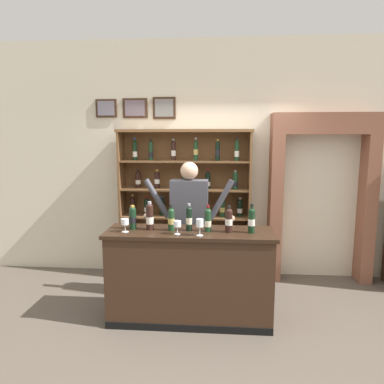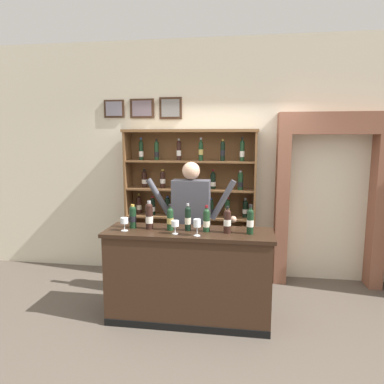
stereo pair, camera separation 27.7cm
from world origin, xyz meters
TOP-DOWN VIEW (x-y plane):
  - ground_plane at (0.00, 0.00)m, footprint 14.00×14.00m
  - back_wall at (-0.00, 1.50)m, footprint 12.00×0.19m
  - wine_shelf at (-0.32, 1.26)m, footprint 1.87×0.34m
  - archway_doorway at (1.58, 1.37)m, footprint 1.42×0.45m
  - tasting_counter at (-0.14, -0.00)m, footprint 1.82×0.56m
  - shopkeeper at (-0.19, 0.50)m, footprint 1.12×0.22m
  - tasting_bottle_grappa at (-0.77, 0.03)m, footprint 0.08×0.08m
  - tasting_bottle_chianti at (-0.58, 0.02)m, footprint 0.08×0.08m
  - tasting_bottle_vin_santo at (-0.34, 0.00)m, footprint 0.07×0.07m
  - tasting_bottle_bianco at (-0.15, 0.02)m, footprint 0.07×0.07m
  - tasting_bottle_brunello at (0.05, -0.00)m, footprint 0.07×0.07m
  - tasting_bottle_prosecco at (0.27, -0.02)m, footprint 0.08×0.08m
  - tasting_bottle_super_tuscan at (0.51, -0.02)m, footprint 0.07×0.07m
  - wine_glass_left at (-0.82, -0.10)m, footprint 0.08×0.08m
  - wine_glass_spare at (-0.02, -0.18)m, footprint 0.08×0.08m
  - wine_glass_center at (-0.26, -0.14)m, footprint 0.08×0.08m

SIDE VIEW (x-z plane):
  - ground_plane at x=0.00m, z-range -0.02..0.00m
  - tasting_counter at x=-0.14m, z-range 0.00..1.02m
  - shopkeeper at x=-0.19m, z-range 0.21..1.94m
  - wine_shelf at x=-0.32m, z-range 0.04..2.16m
  - wine_glass_left at x=-0.82m, z-range 1.05..1.20m
  - wine_glass_center at x=-0.26m, z-range 1.05..1.20m
  - wine_glass_spare at x=-0.02m, z-range 1.06..1.23m
  - tasting_bottle_brunello at x=0.05m, z-range 1.00..1.29m
  - tasting_bottle_vin_santo at x=-0.34m, z-range 1.01..1.29m
  - tasting_bottle_grappa at x=-0.77m, z-range 1.02..1.28m
  - tasting_bottle_prosecco at x=0.27m, z-range 1.01..1.30m
  - tasting_bottle_bianco at x=-0.15m, z-range 1.01..1.30m
  - tasting_bottle_super_tuscan at x=0.51m, z-range 1.01..1.32m
  - tasting_bottle_chianti at x=-0.58m, z-range 1.01..1.32m
  - archway_doorway at x=1.58m, z-range 0.15..2.49m
  - back_wall at x=0.00m, z-range 0.00..3.37m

